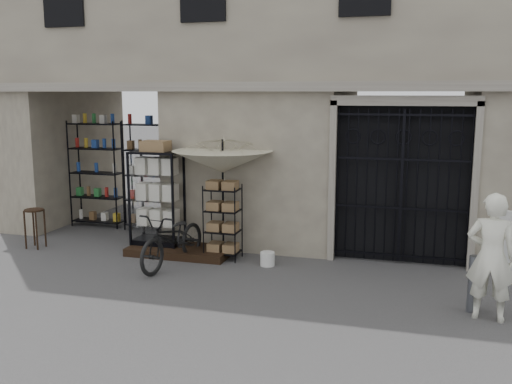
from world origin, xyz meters
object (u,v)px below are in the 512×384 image
(wooden_stool, at_px, (35,227))
(steel_bollard, at_px, (473,284))
(display_cabinet, at_px, (157,203))
(shopkeeper, at_px, (487,319))
(wire_rack, at_px, (223,223))
(white_bucket, at_px, (267,259))
(market_umbrella, at_px, (222,156))
(bicycle, at_px, (174,266))

(wooden_stool, relative_size, steel_bollard, 0.97)
(display_cabinet, xyz_separation_m, wooden_stool, (-2.50, -0.49, -0.56))
(shopkeeper, bearing_deg, wire_rack, -12.11)
(wire_rack, distance_m, shopkeeper, 4.93)
(display_cabinet, bearing_deg, white_bucket, 10.71)
(white_bucket, height_order, wooden_stool, wooden_stool)
(white_bucket, height_order, shopkeeper, white_bucket)
(display_cabinet, xyz_separation_m, market_umbrella, (1.38, 0.03, 0.98))
(wooden_stool, bearing_deg, market_umbrella, 7.58)
(wooden_stool, relative_size, shopkeeper, 0.45)
(market_umbrella, height_order, shopkeeper, market_umbrella)
(bicycle, distance_m, wooden_stool, 3.27)
(display_cabinet, xyz_separation_m, shopkeeper, (5.98, -1.93, -0.98))
(shopkeeper, bearing_deg, market_umbrella, -13.89)
(white_bucket, relative_size, steel_bollard, 0.32)
(market_umbrella, xyz_separation_m, shopkeeper, (4.60, -1.96, -1.96))
(steel_bollard, bearing_deg, wire_rack, 160.54)
(market_umbrella, distance_m, white_bucket, 2.12)
(display_cabinet, distance_m, steel_bollard, 6.07)
(wire_rack, height_order, wooden_stool, wire_rack)
(bicycle, xyz_separation_m, shopkeeper, (5.26, -1.09, 0.00))
(wire_rack, bearing_deg, white_bucket, 0.18)
(display_cabinet, height_order, wire_rack, display_cabinet)
(market_umbrella, xyz_separation_m, bicycle, (-0.66, -0.87, -1.96))
(bicycle, height_order, wooden_stool, bicycle)
(display_cabinet, bearing_deg, wire_rack, 13.03)
(bicycle, bearing_deg, steel_bollard, -0.43)
(market_umbrella, bearing_deg, white_bucket, -21.61)
(wire_rack, xyz_separation_m, shopkeeper, (4.54, -1.77, -0.70))
(wire_rack, relative_size, shopkeeper, 0.79)
(market_umbrella, height_order, white_bucket, market_umbrella)
(wire_rack, height_order, shopkeeper, wire_rack)
(wire_rack, relative_size, steel_bollard, 1.71)
(market_umbrella, height_order, steel_bollard, market_umbrella)
(display_cabinet, xyz_separation_m, wire_rack, (1.44, -0.16, -0.28))
(wire_rack, bearing_deg, steel_bollard, -6.98)
(wire_rack, bearing_deg, shopkeeper, -8.80)
(market_umbrella, height_order, wooden_stool, market_umbrella)
(display_cabinet, height_order, market_umbrella, market_umbrella)
(display_cabinet, bearing_deg, market_umbrella, 20.59)
(bicycle, bearing_deg, wire_rack, 52.66)
(market_umbrella, bearing_deg, wooden_stool, -172.42)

